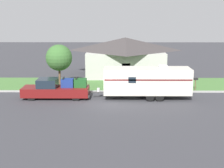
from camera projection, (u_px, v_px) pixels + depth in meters
ground_plane at (106, 102)px, 28.61m from camera, size 120.00×120.00×0.00m
curb_strip at (107, 91)px, 32.25m from camera, size 80.00×0.30×0.14m
lawn_strip at (107, 84)px, 35.82m from camera, size 80.00×7.00×0.03m
house_across_street at (125, 55)px, 40.98m from camera, size 10.60×8.43×4.90m
pickup_truck at (56, 89)px, 29.80m from camera, size 6.44×2.08×2.02m
travel_trailer at (147, 81)px, 29.54m from camera, size 9.38×2.41×3.22m
mailbox at (195, 81)px, 32.49m from camera, size 0.48×0.20×1.41m
tree_in_yard at (59, 58)px, 33.28m from camera, size 2.81×2.81×4.75m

